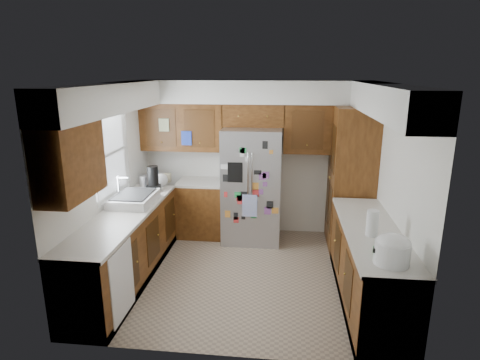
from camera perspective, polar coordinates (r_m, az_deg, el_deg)
name	(u,v)px	position (r m, az deg, el deg)	size (l,w,h in m)	color
floor	(244,274)	(5.53, 0.59, -13.29)	(3.60, 3.60, 0.00)	tan
room_shell	(239,135)	(5.29, -0.10, 6.36)	(3.64, 3.24, 2.52)	white
left_counter_run	(145,240)	(5.64, -13.39, -8.24)	(1.36, 3.20, 0.92)	#43230C
right_counter_run	(368,269)	(4.99, 17.80, -11.95)	(0.63, 2.25, 0.92)	#43230C
pantry	(351,178)	(6.26, 15.50, 0.23)	(0.60, 0.90, 2.15)	#43230C
fridge	(252,185)	(6.30, 1.72, -0.77)	(0.90, 0.79, 1.80)	#9B9BA0
bridge_cabinet	(254,115)	(6.31, 1.97, 9.22)	(0.96, 0.34, 0.35)	#43230C
fridge_top_items	(256,96)	(6.27, 2.25, 11.86)	(0.76, 0.34, 0.27)	blue
sink_assembly	(134,199)	(5.56, -14.84, -2.56)	(0.52, 0.70, 0.37)	white
left_counter_clutter	(155,180)	(6.19, -12.04, 0.04)	(0.38, 0.83, 0.38)	black
rice_cooker	(392,249)	(3.98, 20.87, -9.13)	(0.33, 0.32, 0.28)	white
paper_towel	(372,223)	(4.56, 18.30, -5.84)	(0.13, 0.13, 0.29)	white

